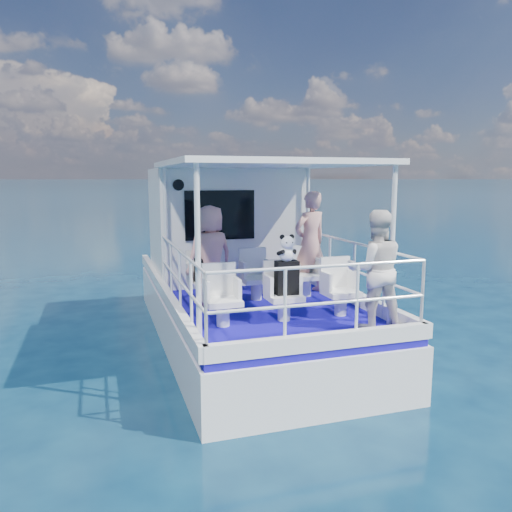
% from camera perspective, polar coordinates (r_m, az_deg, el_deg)
% --- Properties ---
extents(ground, '(2000.00, 2000.00, 0.00)m').
position_cam_1_polar(ground, '(8.50, 0.46, -11.19)').
color(ground, '#08253D').
rests_on(ground, ground).
extents(hull, '(3.00, 7.00, 1.60)m').
position_cam_1_polar(hull, '(9.41, -1.46, -9.19)').
color(hull, white).
rests_on(hull, ground).
extents(deck, '(2.90, 6.90, 0.10)m').
position_cam_1_polar(deck, '(9.18, -1.48, -4.14)').
color(deck, '#11097C').
rests_on(deck, hull).
extents(cabin, '(2.85, 2.00, 2.20)m').
position_cam_1_polar(cabin, '(10.24, -3.54, 3.73)').
color(cabin, white).
rests_on(cabin, deck).
extents(canopy, '(3.00, 3.20, 0.08)m').
position_cam_1_polar(canopy, '(7.80, 0.96, 10.51)').
color(canopy, white).
rests_on(canopy, cabin).
extents(canopy_posts, '(2.77, 2.97, 2.20)m').
position_cam_1_polar(canopy_posts, '(7.80, 1.05, 2.12)').
color(canopy_posts, white).
rests_on(canopy_posts, deck).
extents(railings, '(2.84, 3.59, 1.00)m').
position_cam_1_polar(railings, '(7.60, 1.83, -2.66)').
color(railings, white).
rests_on(railings, deck).
extents(seat_port_fwd, '(0.48, 0.46, 0.38)m').
position_cam_1_polar(seat_port_fwd, '(8.16, -6.00, -4.12)').
color(seat_port_fwd, white).
rests_on(seat_port_fwd, deck).
extents(seat_center_fwd, '(0.48, 0.46, 0.38)m').
position_cam_1_polar(seat_center_fwd, '(8.38, 0.04, -3.72)').
color(seat_center_fwd, white).
rests_on(seat_center_fwd, deck).
extents(seat_stbd_fwd, '(0.48, 0.46, 0.38)m').
position_cam_1_polar(seat_stbd_fwd, '(8.69, 5.72, -3.31)').
color(seat_stbd_fwd, white).
rests_on(seat_stbd_fwd, deck).
extents(seat_port_aft, '(0.48, 0.46, 0.38)m').
position_cam_1_polar(seat_port_aft, '(6.93, -3.80, -6.45)').
color(seat_port_aft, white).
rests_on(seat_port_aft, deck).
extents(seat_center_aft, '(0.48, 0.46, 0.38)m').
position_cam_1_polar(seat_center_aft, '(7.19, 3.22, -5.88)').
color(seat_center_aft, white).
rests_on(seat_center_aft, deck).
extents(seat_stbd_aft, '(0.48, 0.46, 0.38)m').
position_cam_1_polar(seat_stbd_aft, '(7.55, 9.64, -5.28)').
color(seat_stbd_aft, white).
rests_on(seat_stbd_aft, deck).
extents(passenger_port_fwd, '(0.69, 0.58, 1.60)m').
position_cam_1_polar(passenger_port_fwd, '(8.01, -5.25, 0.09)').
color(passenger_port_fwd, '#DA948D').
rests_on(passenger_port_fwd, deck).
extents(passenger_stbd_fwd, '(0.75, 0.60, 1.80)m').
position_cam_1_polar(passenger_stbd_fwd, '(8.87, 6.21, 1.58)').
color(passenger_stbd_fwd, '#E19B91').
rests_on(passenger_stbd_fwd, deck).
extents(passenger_stbd_aft, '(0.92, 0.80, 1.61)m').
position_cam_1_polar(passenger_stbd_aft, '(6.88, 13.47, -1.53)').
color(passenger_stbd_aft, silver).
rests_on(passenger_stbd_aft, deck).
extents(backpack_port, '(0.29, 0.16, 0.38)m').
position_cam_1_polar(backpack_port, '(8.02, -5.95, -1.58)').
color(backpack_port, black).
rests_on(backpack_port, seat_port_fwd).
extents(backpack_center, '(0.32, 0.18, 0.48)m').
position_cam_1_polar(backpack_center, '(7.10, 3.54, -2.49)').
color(backpack_center, black).
rests_on(backpack_center, seat_center_aft).
extents(compact_camera, '(0.10, 0.06, 0.06)m').
position_cam_1_polar(compact_camera, '(7.97, -6.01, -0.03)').
color(compact_camera, black).
rests_on(compact_camera, backpack_port).
extents(panda, '(0.24, 0.20, 0.38)m').
position_cam_1_polar(panda, '(7.00, 3.55, 0.92)').
color(panda, white).
rests_on(panda, backpack_center).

